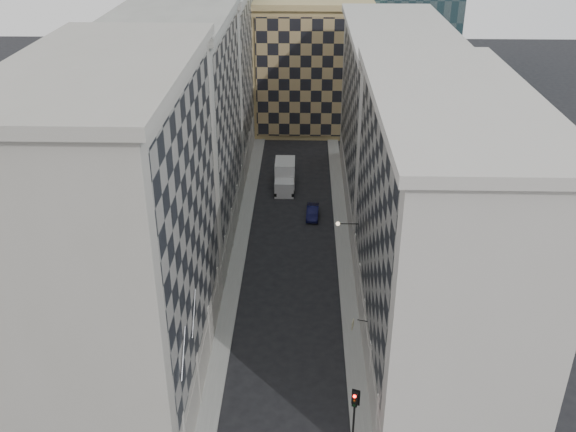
# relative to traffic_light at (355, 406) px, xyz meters

# --- Properties ---
(sidewalk_west) EXTENTS (1.50, 100.00, 0.15)m
(sidewalk_west) POSITION_rel_traffic_light_xyz_m (-9.80, 25.16, -3.18)
(sidewalk_west) COLOR gray
(sidewalk_west) RESTS_ON ground
(sidewalk_east) EXTENTS (1.50, 100.00, 0.15)m
(sidewalk_east) POSITION_rel_traffic_light_xyz_m (0.70, 25.16, -3.18)
(sidewalk_east) COLOR gray
(sidewalk_east) RESTS_ON ground
(bldg_left_a) EXTENTS (10.80, 22.80, 23.70)m
(bldg_left_a) POSITION_rel_traffic_light_xyz_m (-15.43, 6.16, 8.57)
(bldg_left_a) COLOR #9C978C
(bldg_left_a) RESTS_ON ground
(bldg_left_b) EXTENTS (10.80, 22.80, 22.70)m
(bldg_left_b) POSITION_rel_traffic_light_xyz_m (-15.43, 28.16, 8.07)
(bldg_left_b) COLOR gray
(bldg_left_b) RESTS_ON ground
(bldg_left_c) EXTENTS (10.80, 22.80, 21.70)m
(bldg_left_c) POSITION_rel_traffic_light_xyz_m (-15.43, 50.16, 7.57)
(bldg_left_c) COLOR #9C978C
(bldg_left_c) RESTS_ON ground
(bldg_right_a) EXTENTS (10.80, 26.80, 20.70)m
(bldg_right_a) POSITION_rel_traffic_light_xyz_m (6.33, 10.16, 7.06)
(bldg_right_a) COLOR #B5AEA6
(bldg_right_a) RESTS_ON ground
(bldg_right_b) EXTENTS (10.80, 28.80, 19.70)m
(bldg_right_b) POSITION_rel_traffic_light_xyz_m (6.34, 37.16, 6.59)
(bldg_right_b) COLOR #B5AEA6
(bldg_right_b) RESTS_ON ground
(tan_block) EXTENTS (16.80, 14.80, 18.80)m
(tan_block) POSITION_rel_traffic_light_xyz_m (-2.55, 63.05, 6.18)
(tan_block) COLOR tan
(tan_block) RESTS_ON ground
(flagpoles_left) EXTENTS (0.10, 6.33, 2.33)m
(flagpoles_left) POSITION_rel_traffic_light_xyz_m (-10.45, 1.16, 4.74)
(flagpoles_left) COLOR gray
(flagpoles_left) RESTS_ON ground
(bracket_lamp) EXTENTS (1.98, 0.36, 0.36)m
(bracket_lamp) POSITION_rel_traffic_light_xyz_m (-0.17, 19.16, 2.94)
(bracket_lamp) COLOR black
(bracket_lamp) RESTS_ON ground
(traffic_light) EXTENTS (0.53, 0.53, 4.34)m
(traffic_light) POSITION_rel_traffic_light_xyz_m (0.00, 0.00, 0.00)
(traffic_light) COLOR black
(traffic_light) RESTS_ON sidewalk_east
(box_truck) EXTENTS (2.39, 5.83, 3.19)m
(box_truck) POSITION_rel_traffic_light_xyz_m (-5.68, 39.95, -1.87)
(box_truck) COLOR silver
(box_truck) RESTS_ON ground
(dark_car) EXTENTS (1.48, 3.80, 1.24)m
(dark_car) POSITION_rel_traffic_light_xyz_m (-2.39, 32.27, -2.64)
(dark_car) COLOR #0E0F35
(dark_car) RESTS_ON ground
(shop_sign) EXTENTS (1.17, 0.65, 0.73)m
(shop_sign) POSITION_rel_traffic_light_xyz_m (0.42, 7.82, 0.58)
(shop_sign) COLOR black
(shop_sign) RESTS_ON ground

